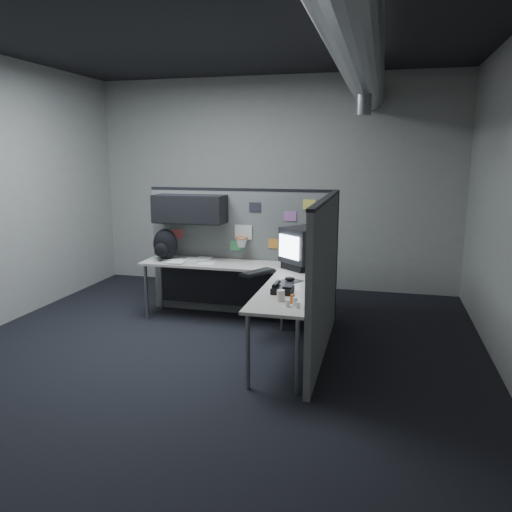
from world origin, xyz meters
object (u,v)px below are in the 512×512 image
(phone, at_px, (282,289))
(backpack, at_px, (165,245))
(monitor, at_px, (304,248))
(desk, at_px, (247,279))
(keyboard, at_px, (258,272))

(phone, distance_m, backpack, 2.10)
(phone, bearing_deg, monitor, 99.74)
(phone, bearing_deg, desk, 135.88)
(desk, relative_size, keyboard, 4.98)
(desk, height_order, phone, phone)
(keyboard, bearing_deg, monitor, 26.57)
(monitor, bearing_deg, desk, -166.62)
(desk, bearing_deg, phone, -55.60)
(keyboard, distance_m, phone, 0.80)
(desk, xyz_separation_m, backpack, (-1.15, 0.29, 0.31))
(phone, xyz_separation_m, backpack, (-1.75, 1.16, 0.15))
(desk, height_order, backpack, backpack)
(backpack, bearing_deg, keyboard, 1.79)
(desk, bearing_deg, keyboard, -44.94)
(keyboard, height_order, backpack, backpack)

